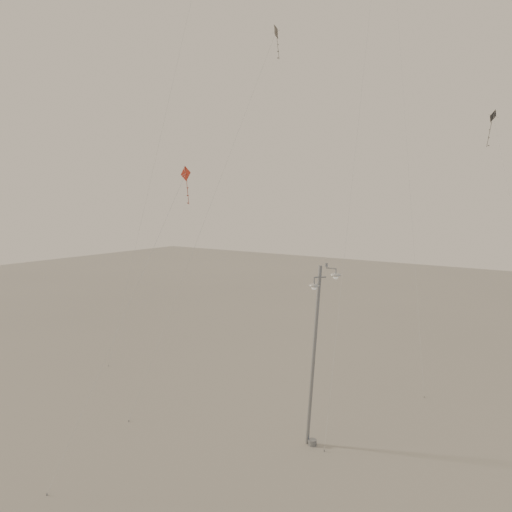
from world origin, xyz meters
The scene contains 6 objects.
ground centered at (0.00, 0.00, 0.00)m, with size 160.00×160.00×0.00m, color gray.
street_lamp centered at (2.14, 5.59, 5.07)m, with size 1.78×0.98×9.51m.
kite_1 centered at (-4.61, 8.87, 17.54)m, with size 4.58×9.07×23.14m.
kite_3 centered at (-3.79, 0.89, 10.99)m, with size 2.28×7.25×14.19m.
kite_4 centered at (9.56, 11.56, 12.96)m, with size 5.82×11.15×17.43m.
kite_5 centered at (1.30, 18.53, 24.33)m, with size 4.93×4.88×31.99m.
Camera 1 is at (13.43, -16.06, 12.63)m, focal length 35.00 mm.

